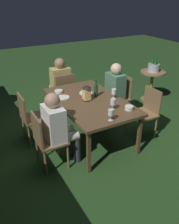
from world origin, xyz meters
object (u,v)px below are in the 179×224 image
object	(u,v)px
person_in_cream	(59,126)
green_bottle_on_table	(96,90)
chair_side_left_a	(146,111)
wine_glass_b	(113,102)
dining_table	(90,103)
person_in_green	(112,90)
plate_a	(63,97)
plate_b	(86,93)
wine_glass_c	(111,113)
lantern_centerpiece	(87,92)
ice_bucket	(154,67)
chair_side_right_b	(30,116)
wine_glass_a	(114,92)
side_table	(152,81)
chair_side_left_b	(120,95)
bowl_bread	(129,108)
chair_head_far	(64,92)
person_in_mustard	(60,82)
chair_side_right_a	(46,139)
bowl_olives	(59,91)

from	to	relation	value
person_in_cream	green_bottle_on_table	size ratio (longest dim) A/B	3.96
chair_side_left_a	wine_glass_b	size ratio (longest dim) A/B	5.15
chair_side_left_a	dining_table	bearing A→B (deg)	67.04
person_in_green	green_bottle_on_table	world-z (taller)	person_in_green
green_bottle_on_table	plate_a	bearing A→B (deg)	68.61
person_in_cream	plate_b	bearing A→B (deg)	-49.89
wine_glass_c	lantern_centerpiece	bearing A→B (deg)	-2.27
dining_table	green_bottle_on_table	size ratio (longest dim) A/B	5.88
green_bottle_on_table	ice_bucket	distance (m)	1.99
chair_side_left_a	wine_glass_c	world-z (taller)	wine_glass_c
chair_side_right_b	wine_glass_a	bearing A→B (deg)	-111.60
lantern_centerpiece	side_table	distance (m)	2.26
chair_side_left_b	lantern_centerpiece	distance (m)	1.09
person_in_cream	bowl_bread	distance (m)	1.09
person_in_green	chair_side_right_b	world-z (taller)	person_in_green
chair_side_right_b	chair_side_left_a	world-z (taller)	same
chair_side_left_b	plate_a	distance (m)	1.27
chair_side_left_b	chair_head_far	bearing A→B (deg)	51.61
person_in_green	chair_side_left_a	distance (m)	0.81
person_in_mustard	chair_side_right_b	distance (m)	1.29
lantern_centerpiece	plate_a	size ratio (longest dim) A/B	1.29
chair_side_left_b	chair_side_right_a	world-z (taller)	same
chair_side_left_a	plate_a	bearing A→B (deg)	61.38
chair_head_far	person_in_mustard	size ratio (longest dim) A/B	0.76
bowl_bread	bowl_olives	bearing A→B (deg)	30.92
wine_glass_a	ice_bucket	xyz separation A→B (m)	(0.88, -1.67, -0.05)
ice_bucket	wine_glass_a	bearing A→B (deg)	117.79
wine_glass_a	plate_a	world-z (taller)	wine_glass_a
plate_a	green_bottle_on_table	bearing A→B (deg)	-111.39
bowl_olives	side_table	xyz separation A→B (m)	(0.21, -2.38, -0.29)
dining_table	chair_head_far	distance (m)	1.12
plate_b	bowl_bread	distance (m)	0.92
plate_b	side_table	world-z (taller)	plate_b
chair_side_right_b	bowl_bread	size ratio (longest dim) A/B	6.72
chair_side_right_a	wine_glass_c	bearing A→B (deg)	-113.10
dining_table	chair_side_left_a	xyz separation A→B (m)	(-0.38, -0.91, -0.19)
plate_b	bowl_bread	xyz separation A→B (m)	(-0.88, -0.27, 0.02)
chair_side_right_a	chair_side_right_b	world-z (taller)	same
wine_glass_a	ice_bucket	bearing A→B (deg)	-62.21
chair_side_right_a	plate_a	size ratio (longest dim) A/B	4.22
person_in_cream	bowl_bread	xyz separation A→B (m)	(-0.21, -1.07, 0.12)
person_in_mustard	plate_a	world-z (taller)	person_in_mustard
chair_side_right_a	bowl_bread	world-z (taller)	chair_side_right_a
chair_side_right_a	chair_side_left_a	size ratio (longest dim) A/B	1.00
bowl_bread	green_bottle_on_table	bearing A→B (deg)	14.93
lantern_centerpiece	plate_b	world-z (taller)	lantern_centerpiece
chair_head_far	side_table	distance (m)	2.09
chair_side_left_a	side_table	distance (m)	1.62
lantern_centerpiece	plate_a	distance (m)	0.43
person_in_cream	wine_glass_a	bearing A→B (deg)	-76.89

